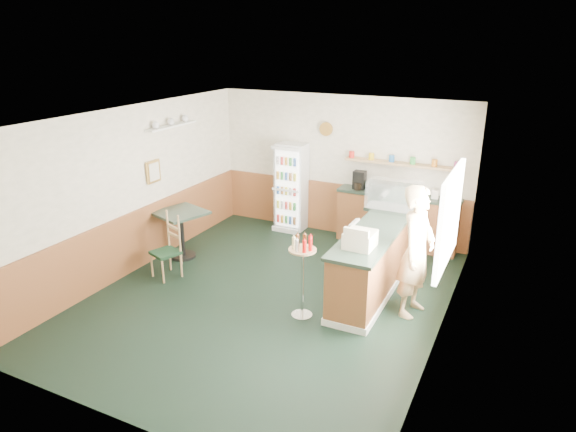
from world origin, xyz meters
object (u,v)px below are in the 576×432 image
Objects in this scene: display_case at (394,196)px; cafe_chair at (168,243)px; drinks_fridge at (291,187)px; cafe_table at (181,225)px; cash_register at (360,239)px; shopkeeper at (416,252)px; condiment_stand at (302,265)px.

display_case is 0.81× the size of cafe_chair.
cafe_table is (-1.11, -2.12, -0.27)m from drinks_fridge.
cash_register is (2.29, -2.60, 0.25)m from drinks_fridge.
condiment_stand is at bearing 130.09° from shopkeeper.
shopkeeper is at bearing -1.91° from cafe_table.
display_case is 3.67m from cafe_table.
cafe_chair is at bearing -175.43° from cash_register.
drinks_fridge is at bearing 63.39° from shopkeeper.
display_case reaches higher than cafe_chair.
shopkeeper is (2.99, -2.25, 0.07)m from drinks_fridge.
condiment_stand is (-1.36, -0.78, -0.15)m from shopkeeper.
shopkeeper is at bearing -37.00° from drinks_fridge.
cash_register is at bearing 126.88° from shopkeeper.
display_case is 2.28m from condiment_stand.
cafe_table is at bearing -117.73° from drinks_fridge.
cash_register is 0.42× the size of cafe_table.
cafe_table is (-3.40, -1.22, -0.65)m from display_case.
cash_register is at bearing -90.00° from display_case.
drinks_fridge is at bearing 92.77° from cafe_chair.
cafe_table is at bearing 130.13° from cafe_chair.
shopkeeper is (0.70, -1.35, -0.31)m from display_case.
shopkeeper is 4.12m from cafe_table.
condiment_stand is (1.63, -3.03, -0.09)m from drinks_fridge.
cash_register is 3.47m from cafe_table.
shopkeeper is at bearing 27.78° from cash_register.
cafe_table is 0.71m from cafe_chair.
display_case is 1.71m from cash_register.
cafe_chair is at bearing 108.21° from shopkeeper.
shopkeeper is at bearing -62.63° from display_case.
cash_register is 0.34× the size of condiment_stand.
cafe_table is (-3.40, 0.49, -0.52)m from cash_register.
display_case is at bearing 91.29° from cash_register.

